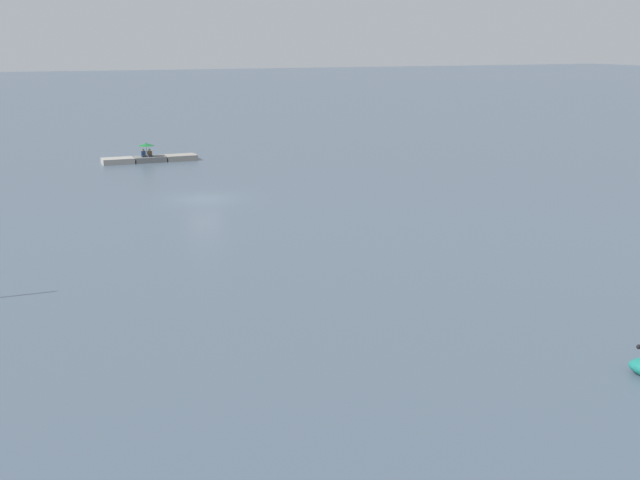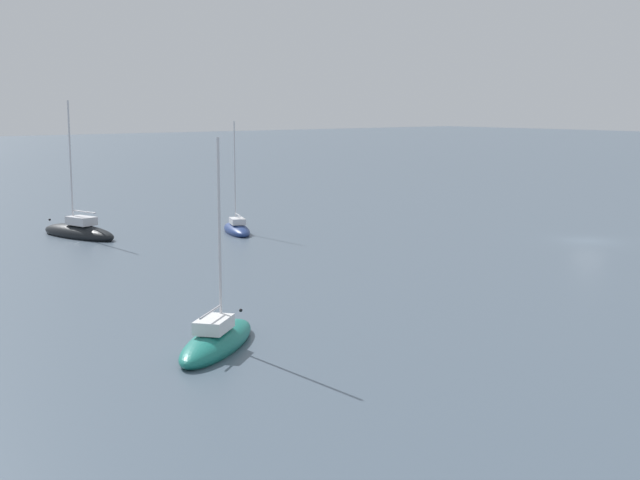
% 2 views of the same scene
% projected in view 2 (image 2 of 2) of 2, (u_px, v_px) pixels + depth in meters
% --- Properties ---
extents(ground_plane, '(500.00, 500.00, 0.00)m').
position_uv_depth(ground_plane, '(588.00, 241.00, 67.41)').
color(ground_plane, '#475666').
extents(sailboat_teal_near, '(6.04, 6.89, 9.44)m').
position_uv_depth(sailboat_teal_near, '(217.00, 341.00, 37.76)').
color(sailboat_teal_near, '#197266').
rests_on(sailboat_teal_near, ground_plane).
extents(sailboat_black_mid, '(8.67, 4.20, 11.17)m').
position_uv_depth(sailboat_black_mid, '(79.00, 232.00, 69.41)').
color(sailboat_black_mid, black).
rests_on(sailboat_black_mid, ground_plane).
extents(sailboat_navy_outer, '(6.50, 4.08, 9.40)m').
position_uv_depth(sailboat_navy_outer, '(237.00, 229.00, 71.69)').
color(sailboat_navy_outer, navy).
rests_on(sailboat_navy_outer, ground_plane).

